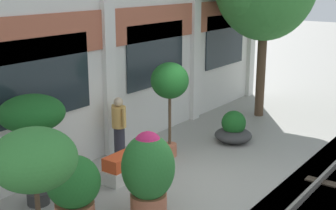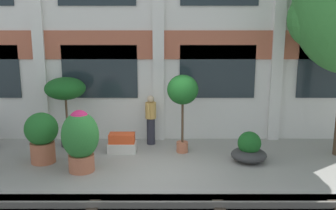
# 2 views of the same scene
# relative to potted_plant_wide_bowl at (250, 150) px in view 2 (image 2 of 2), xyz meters

# --- Properties ---
(ground_plane) EXTENTS (80.00, 80.00, 0.00)m
(ground_plane) POSITION_rel_potted_plant_wide_bowl_xyz_m (-2.57, -0.70, -0.33)
(ground_plane) COLOR gray
(apartment_facade) EXTENTS (15.45, 0.64, 8.80)m
(apartment_facade) POSITION_rel_potted_plant_wide_bowl_xyz_m (-2.57, 2.32, 4.04)
(apartment_facade) COLOR silver
(apartment_facade) RESTS_ON ground
(potted_plant_wide_bowl) EXTENTS (1.00, 1.00, 0.86)m
(potted_plant_wide_bowl) POSITION_rel_potted_plant_wide_bowl_xyz_m (0.00, 0.00, 0.00)
(potted_plant_wide_bowl) COLOR #333333
(potted_plant_wide_bowl) RESTS_ON ground
(potted_plant_stone_basin) EXTENTS (0.97, 0.97, 1.64)m
(potted_plant_stone_basin) POSITION_rel_potted_plant_wide_bowl_xyz_m (-4.54, -0.71, 0.58)
(potted_plant_stone_basin) COLOR #B76647
(potted_plant_stone_basin) RESTS_ON ground
(potted_plant_terracotta_small) EXTENTS (0.91, 0.91, 2.34)m
(potted_plant_terracotta_small) POSITION_rel_potted_plant_wide_bowl_xyz_m (-1.84, 0.77, 1.48)
(potted_plant_terracotta_small) COLOR #B76647
(potted_plant_terracotta_small) RESTS_ON ground
(potted_plant_low_pan) EXTENTS (1.24, 1.24, 2.18)m
(potted_plant_low_pan) POSITION_rel_potted_plant_wide_bowl_xyz_m (-5.40, 1.34, 1.42)
(potted_plant_low_pan) COLOR #333333
(potted_plant_low_pan) RESTS_ON ground
(potted_plant_fluted_column) EXTENTS (0.91, 0.91, 1.42)m
(potted_plant_fluted_column) POSITION_rel_potted_plant_wide_bowl_xyz_m (-5.75, -0.08, 0.46)
(potted_plant_fluted_column) COLOR #B76647
(potted_plant_fluted_column) RESTS_ON ground
(potted_plant_square_trough) EXTENTS (0.85, 0.46, 0.58)m
(potted_plant_square_trough) POSITION_rel_potted_plant_wide_bowl_xyz_m (-3.64, 0.76, -0.06)
(potted_plant_square_trough) COLOR beige
(potted_plant_square_trough) RESTS_ON ground
(resident_by_doorway) EXTENTS (0.34, 0.51, 1.58)m
(resident_by_doorway) POSITION_rel_potted_plant_wide_bowl_xyz_m (-2.81, 1.54, 0.51)
(resident_by_doorway) COLOR #282833
(resident_by_doorway) RESTS_ON ground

